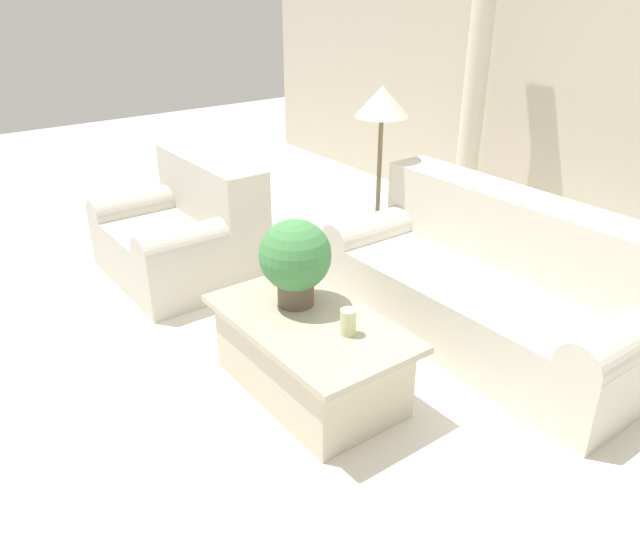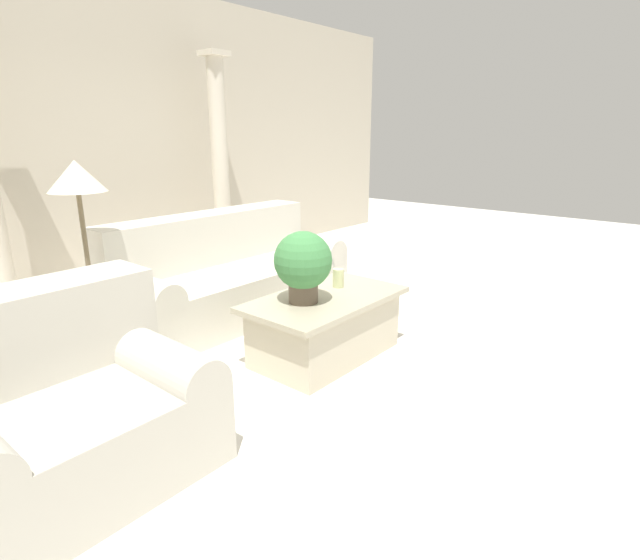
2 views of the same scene
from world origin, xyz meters
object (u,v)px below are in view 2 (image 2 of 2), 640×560
at_px(potted_plant, 303,263).
at_px(sofa_long, 227,275).
at_px(loveseat, 60,406).
at_px(coffee_table, 325,326).
at_px(floor_lamp, 77,186).

bearing_deg(potted_plant, sofa_long, 73.88).
bearing_deg(loveseat, coffee_table, -4.23).
height_order(loveseat, coffee_table, loveseat).
relative_size(loveseat, coffee_table, 1.00).
height_order(loveseat, potted_plant, potted_plant).
relative_size(coffee_table, potted_plant, 2.40).
distance_m(sofa_long, coffee_table, 1.37).
bearing_deg(sofa_long, coffee_table, -97.69).
relative_size(loveseat, floor_lamp, 0.84).
height_order(potted_plant, floor_lamp, floor_lamp).
distance_m(potted_plant, floor_lamp, 1.72).
distance_m(coffee_table, floor_lamp, 2.06).
xyz_separation_m(sofa_long, floor_lamp, (-1.25, 0.08, 0.92)).
bearing_deg(coffee_table, loveseat, 175.77).
xyz_separation_m(sofa_long, coffee_table, (-0.18, -1.35, -0.11)).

